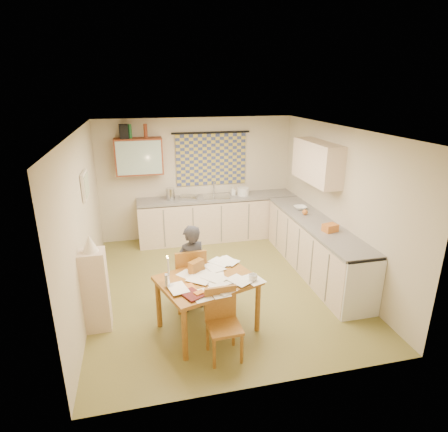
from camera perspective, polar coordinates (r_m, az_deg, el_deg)
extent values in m
cube|color=olive|center=(6.27, -0.53, -10.46)|extent=(4.00, 4.50, 0.02)
cube|color=white|center=(5.47, -0.61, 13.09)|extent=(4.00, 4.50, 0.02)
cube|color=beige|center=(7.88, -4.14, 5.69)|extent=(4.00, 0.02, 2.50)
cube|color=beige|center=(3.76, 7.04, -10.44)|extent=(4.00, 0.02, 2.50)
cube|color=beige|center=(5.69, -20.75, -1.01)|extent=(0.02, 4.50, 2.50)
cube|color=beige|center=(6.46, 17.12, 1.78)|extent=(0.02, 4.50, 2.50)
cube|color=navy|center=(7.81, -1.97, 8.60)|extent=(1.45, 0.03, 1.05)
cylinder|color=black|center=(7.71, -1.99, 12.60)|extent=(1.60, 0.04, 0.04)
cube|color=maroon|center=(7.50, -12.83, 8.86)|extent=(0.90, 0.34, 0.70)
cube|color=#99B2A5|center=(7.34, -12.81, 8.63)|extent=(0.84, 0.02, 0.64)
cube|color=beige|center=(6.70, 13.97, 7.99)|extent=(0.34, 1.30, 0.70)
cube|color=beige|center=(5.94, -20.44, 4.41)|extent=(0.04, 0.50, 0.40)
cube|color=beige|center=(5.93, -20.20, 4.43)|extent=(0.01, 0.42, 0.32)
cube|color=beige|center=(7.89, -0.89, -0.46)|extent=(3.30, 0.60, 0.86)
cube|color=#65615E|center=(7.75, -0.91, 2.81)|extent=(3.30, 0.62, 0.04)
cube|color=beige|center=(6.70, 13.62, -4.77)|extent=(0.60, 2.95, 0.86)
cube|color=#65615E|center=(6.53, 13.95, -1.00)|extent=(0.62, 2.95, 0.04)
cube|color=white|center=(5.76, 18.98, -9.43)|extent=(0.58, 0.58, 0.88)
cube|color=black|center=(5.56, 19.49, -5.31)|extent=(0.56, 0.56, 0.03)
cube|color=silver|center=(7.75, -1.14, 2.65)|extent=(0.60, 0.52, 0.10)
cylinder|color=silver|center=(7.86, -1.56, 4.27)|extent=(0.04, 0.04, 0.28)
cube|color=silver|center=(7.63, -5.40, 2.86)|extent=(0.41, 0.38, 0.06)
cylinder|color=silver|center=(7.57, -8.18, 3.32)|extent=(0.21, 0.21, 0.24)
cylinder|color=white|center=(7.84, 2.92, 3.76)|extent=(0.31, 0.31, 0.16)
imported|color=white|center=(7.84, 1.39, 3.83)|extent=(0.09, 0.09, 0.18)
imported|color=white|center=(7.09, 11.53, 1.24)|extent=(0.25, 0.25, 0.06)
cube|color=#C36B26|center=(6.13, 15.88, -1.74)|extent=(0.25, 0.21, 0.12)
sphere|color=#C36B26|center=(6.80, 12.24, 0.58)|extent=(0.10, 0.10, 0.10)
cube|color=black|center=(7.44, -15.04, 12.34)|extent=(0.17, 0.21, 0.26)
cylinder|color=#195926|center=(7.44, -14.15, 12.41)|extent=(0.08, 0.08, 0.26)
cylinder|color=maroon|center=(7.44, -11.87, 12.58)|extent=(0.08, 0.08, 0.26)
cube|color=brown|center=(4.90, -2.57, -9.77)|extent=(1.41, 1.24, 0.05)
cube|color=brown|center=(5.52, -5.31, -9.32)|extent=(0.45, 0.45, 0.04)
cube|color=brown|center=(5.23, -5.03, -7.84)|extent=(0.44, 0.05, 0.48)
cube|color=brown|center=(4.59, 0.05, -16.59)|extent=(0.40, 0.40, 0.04)
cube|color=brown|center=(4.60, -0.55, -13.04)|extent=(0.39, 0.05, 0.42)
imported|color=black|center=(5.37, -5.02, -7.96)|extent=(0.69, 0.65, 1.30)
cube|color=beige|center=(5.27, -18.95, -10.70)|extent=(0.32, 0.30, 1.13)
cone|color=beige|center=(4.97, -19.79, -3.94)|extent=(0.20, 0.20, 0.22)
cube|color=brown|center=(5.03, -4.26, -7.64)|extent=(0.24, 0.21, 0.16)
imported|color=white|center=(4.83, 4.44, -9.35)|extent=(0.15, 0.15, 0.09)
imported|color=maroon|center=(4.49, -6.00, -12.27)|extent=(0.42, 0.43, 0.03)
imported|color=#C36B26|center=(4.63, -6.48, -11.24)|extent=(0.27, 0.31, 0.02)
cube|color=#C36B26|center=(4.54, -3.80, -11.69)|extent=(0.14, 0.12, 0.04)
cube|color=black|center=(4.71, 0.82, -10.59)|extent=(0.14, 0.08, 0.02)
cylinder|color=silver|center=(4.70, -8.64, -9.74)|extent=(0.08, 0.08, 0.18)
cylinder|color=white|center=(4.60, -8.49, -7.56)|extent=(0.03, 0.03, 0.22)
sphere|color=#FFCC66|center=(4.56, -8.68, -6.12)|extent=(0.02, 0.02, 0.02)
cube|color=white|center=(4.99, -5.32, -8.93)|extent=(0.35, 0.36, 0.00)
cube|color=white|center=(5.03, -1.30, -8.57)|extent=(0.24, 0.32, 0.00)
cube|color=white|center=(4.53, -3.51, -11.98)|extent=(0.27, 0.34, 0.00)
cube|color=white|center=(4.86, -2.14, -9.60)|extent=(0.25, 0.32, 0.00)
cube|color=white|center=(5.05, -1.64, -8.40)|extent=(0.24, 0.32, 0.00)
cube|color=white|center=(4.86, 4.53, -9.59)|extent=(0.29, 0.35, 0.00)
cube|color=white|center=(4.93, -3.50, -9.14)|extent=(0.25, 0.33, 0.00)
cube|color=white|center=(4.76, 0.38, -10.18)|extent=(0.35, 0.36, 0.00)
cube|color=white|center=(4.75, -1.08, -10.19)|extent=(0.25, 0.32, 0.00)
cube|color=white|center=(4.58, -0.67, -11.44)|extent=(0.24, 0.32, 0.00)
cube|color=white|center=(5.13, -1.51, -7.79)|extent=(0.30, 0.35, 0.00)
cube|color=white|center=(5.31, 0.50, -6.80)|extent=(0.32, 0.36, 0.00)
cube|color=white|center=(4.84, -3.82, -9.61)|extent=(0.36, 0.35, 0.00)
cube|color=white|center=(5.26, -0.58, -7.00)|extent=(0.35, 0.36, 0.00)
cube|color=white|center=(5.29, 0.52, -6.86)|extent=(0.36, 0.36, 0.00)
cube|color=white|center=(4.80, 2.31, -9.77)|extent=(0.33, 0.36, 0.00)
cube|color=white|center=(4.85, -1.43, -9.39)|extent=(0.35, 0.36, 0.00)
cube|color=white|center=(4.61, -0.11, -10.99)|extent=(0.32, 0.36, 0.00)
cube|color=white|center=(4.65, -7.05, -10.85)|extent=(0.27, 0.34, 0.00)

